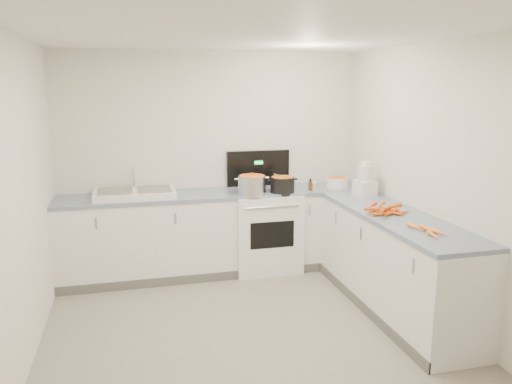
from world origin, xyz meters
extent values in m
cube|color=white|center=(0.00, 1.70, 0.45)|extent=(3.50, 0.60, 0.90)
cube|color=#7386A3|center=(0.00, 1.70, 0.92)|extent=(3.50, 0.62, 0.04)
cube|color=white|center=(1.45, 0.30, 0.45)|extent=(0.60, 2.20, 0.90)
cube|color=#7386A3|center=(1.45, 0.30, 0.92)|extent=(0.62, 2.20, 0.04)
cube|color=white|center=(0.55, 1.68, 0.45)|extent=(0.76, 0.65, 0.90)
cube|color=black|center=(0.55, 1.98, 1.15)|extent=(0.76, 0.05, 0.42)
cube|color=white|center=(-0.90, 1.70, 0.97)|extent=(0.86, 0.52, 0.07)
cube|color=slate|center=(-1.10, 1.70, 1.01)|extent=(0.36, 0.42, 0.01)
cube|color=slate|center=(-0.70, 1.70, 1.01)|extent=(0.36, 0.42, 0.01)
cylinder|color=silver|center=(-0.90, 1.92, 1.13)|extent=(0.03, 0.03, 0.24)
cylinder|color=silver|center=(0.36, 1.51, 1.03)|extent=(0.38, 0.38, 0.23)
cylinder|color=black|center=(0.71, 1.52, 1.02)|extent=(0.33, 0.33, 0.19)
cylinder|color=#AD7A47|center=(0.71, 1.52, 1.12)|extent=(0.12, 0.31, 0.01)
cylinder|color=white|center=(1.42, 1.62, 1.00)|extent=(0.27, 0.27, 0.12)
cylinder|color=#593319|center=(1.05, 1.54, 1.00)|extent=(0.05, 0.05, 0.11)
cylinder|color=#E5B266|center=(1.10, 1.53, 0.98)|extent=(0.05, 0.05, 0.08)
cube|color=white|center=(1.54, 1.14, 1.02)|extent=(0.21, 0.24, 0.16)
cylinder|color=silver|center=(1.54, 1.14, 1.19)|extent=(0.17, 0.17, 0.17)
cylinder|color=white|center=(1.54, 1.14, 1.30)|extent=(0.10, 0.10, 0.04)
cone|color=orange|center=(1.38, 0.39, 0.97)|extent=(0.20, 0.09, 0.05)
cone|color=orange|center=(1.42, 0.30, 0.96)|extent=(0.11, 0.22, 0.05)
cone|color=orange|center=(1.38, 0.33, 0.97)|extent=(0.21, 0.10, 0.05)
cone|color=orange|center=(1.38, 0.43, 0.96)|extent=(0.12, 0.19, 0.04)
cone|color=orange|center=(1.52, 0.30, 0.96)|extent=(0.19, 0.13, 0.04)
cone|color=orange|center=(1.41, 0.30, 0.96)|extent=(0.21, 0.11, 0.04)
cone|color=orange|center=(1.31, 0.29, 0.96)|extent=(0.22, 0.05, 0.04)
cone|color=orange|center=(1.25, 0.41, 0.96)|extent=(0.19, 0.16, 0.04)
cone|color=orange|center=(1.40, 0.34, 0.96)|extent=(0.20, 0.16, 0.04)
cone|color=orange|center=(1.38, 0.38, 0.97)|extent=(0.21, 0.11, 0.05)
cone|color=orange|center=(1.38, 0.34, 0.99)|extent=(0.17, 0.09, 0.05)
cone|color=orange|center=(1.28, 0.26, 1.00)|extent=(0.17, 0.19, 0.05)
cone|color=orange|center=(1.44, 0.35, 1.01)|extent=(0.20, 0.13, 0.05)
cone|color=orange|center=(1.25, 0.34, 1.00)|extent=(0.21, 0.10, 0.04)
cone|color=orange|center=(1.28, 0.47, 1.00)|extent=(0.17, 0.17, 0.05)
cone|color=orange|center=(1.38, 0.38, 0.98)|extent=(0.14, 0.21, 0.04)
cone|color=orange|center=(1.38, 0.38, 0.99)|extent=(0.19, 0.11, 0.04)
cone|color=orange|center=(1.37, 0.45, 1.00)|extent=(0.17, 0.18, 0.04)
cone|color=orange|center=(1.36, -0.43, 0.96)|extent=(0.07, 0.18, 0.04)
cone|color=orange|center=(1.45, -0.37, 0.96)|extent=(0.06, 0.20, 0.04)
cone|color=orange|center=(1.42, -0.31, 0.96)|extent=(0.08, 0.17, 0.04)
cone|color=orange|center=(1.41, -0.25, 0.96)|extent=(0.05, 0.19, 0.04)
cone|color=orange|center=(1.35, -0.19, 0.96)|extent=(0.06, 0.20, 0.04)
cube|color=tan|center=(-1.04, 1.71, 1.02)|extent=(0.02, 0.04, 0.00)
cube|color=tan|center=(-1.21, 1.72, 1.02)|extent=(0.03, 0.01, 0.00)
cube|color=tan|center=(-1.07, 1.60, 1.01)|extent=(0.01, 0.04, 0.00)
cube|color=tan|center=(-1.19, 1.71, 1.02)|extent=(0.01, 0.03, 0.00)
cube|color=tan|center=(-1.14, 1.79, 1.02)|extent=(0.04, 0.05, 0.00)
cube|color=tan|center=(-1.16, 1.70, 1.02)|extent=(0.03, 0.02, 0.00)
cube|color=tan|center=(-1.07, 1.74, 1.01)|extent=(0.02, 0.04, 0.00)
cube|color=tan|center=(-1.01, 1.63, 1.02)|extent=(0.04, 0.03, 0.00)
cube|color=tan|center=(-1.04, 1.57, 1.02)|extent=(0.05, 0.04, 0.00)
cube|color=tan|center=(-1.02, 1.75, 1.02)|extent=(0.04, 0.03, 0.00)
cube|color=tan|center=(-1.04, 1.80, 1.02)|extent=(0.03, 0.01, 0.00)
cube|color=tan|center=(-1.08, 1.67, 1.02)|extent=(0.04, 0.03, 0.00)
cube|color=tan|center=(-1.16, 1.72, 1.01)|extent=(0.02, 0.03, 0.00)
camera|label=1|loc=(-0.93, -3.73, 2.11)|focal=35.00mm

